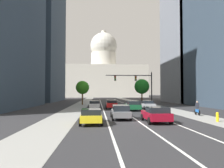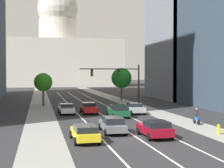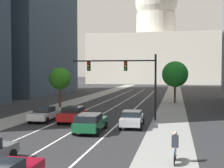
{
  "view_description": "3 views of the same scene",
  "coord_description": "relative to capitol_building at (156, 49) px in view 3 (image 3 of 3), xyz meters",
  "views": [
    {
      "loc": [
        -3.9,
        -21.17,
        2.74
      ],
      "look_at": [
        -0.98,
        22.63,
        4.48
      ],
      "focal_mm": 35.17,
      "sensor_mm": 36.0,
      "label": 1
    },
    {
      "loc": [
        -7.91,
        -27.86,
        5.34
      ],
      "look_at": [
        0.6,
        11.52,
        4.07
      ],
      "focal_mm": 54.29,
      "sensor_mm": 36.0,
      "label": 2
    },
    {
      "loc": [
        8.23,
        -12.37,
        4.94
      ],
      "look_at": [
        1.81,
        19.14,
        3.6
      ],
      "focal_mm": 50.73,
      "sensor_mm": 36.0,
      "label": 3
    }
  ],
  "objects": [
    {
      "name": "traffic_signal_mast",
      "position": [
        3.45,
        -97.71,
        -8.9
      ],
      "size": [
        8.67,
        0.39,
        6.59
      ],
      "color": "black",
      "rests_on": "ground"
    },
    {
      "name": "sidewalk_right",
      "position": [
        7.66,
        -81.85,
        -13.59
      ],
      "size": [
        3.5,
        130.0,
        0.01
      ],
      "primitive_type": "cube",
      "color": "gray",
      "rests_on": "ground"
    },
    {
      "name": "lane_stripe_center",
      "position": [
        0.0,
        -91.85,
        -13.59
      ],
      "size": [
        0.16,
        90.0,
        0.01
      ],
      "primitive_type": "cube",
      "color": "white",
      "rests_on": "ground"
    },
    {
      "name": "cyclist",
      "position": [
        8.2,
        -112.12,
        -12.75
      ],
      "size": [
        0.37,
        1.7,
        1.72
      ],
      "rotation": [
        0.0,
        0.0,
        1.52
      ],
      "color": "black",
      "rests_on": "ground"
    },
    {
      "name": "car_green",
      "position": [
        1.48,
        -104.81,
        -12.79
      ],
      "size": [
        2.16,
        4.69,
        1.52
      ],
      "rotation": [
        0.0,
        0.0,
        1.59
      ],
      "color": "#14512D",
      "rests_on": "ground"
    },
    {
      "name": "street_tree_near_left",
      "position": [
        -7.25,
        -88.67,
        -9.71
      ],
      "size": [
        2.98,
        2.98,
        5.4
      ],
      "color": "#51381E",
      "rests_on": "ground"
    },
    {
      "name": "capitol_building",
      "position": [
        0.0,
        0.0,
        0.0
      ],
      "size": [
        51.12,
        28.05,
        42.14
      ],
      "color": "beige",
      "rests_on": "ground"
    },
    {
      "name": "car_red",
      "position": [
        -1.48,
        -100.35,
        -12.82
      ],
      "size": [
        2.04,
        4.16,
        1.48
      ],
      "rotation": [
        0.0,
        0.0,
        1.56
      ],
      "color": "red",
      "rests_on": "ground"
    },
    {
      "name": "ground_plane",
      "position": [
        0.0,
        -76.85,
        -13.6
      ],
      "size": [
        400.0,
        400.0,
        0.0
      ],
      "primitive_type": "plane",
      "color": "#2B2B2D"
    },
    {
      "name": "car_white",
      "position": [
        -4.44,
        -100.34,
        -12.87
      ],
      "size": [
        2.05,
        4.26,
        1.38
      ],
      "rotation": [
        0.0,
        0.0,
        1.6
      ],
      "color": "silver",
      "rests_on": "ground"
    },
    {
      "name": "street_tree_near_right",
      "position": [
        8.03,
        -79.8,
        -9.18
      ],
      "size": [
        3.99,
        3.99,
        6.43
      ],
      "color": "#51381E",
      "rests_on": "ground"
    },
    {
      "name": "sidewalk_left",
      "position": [
        -7.66,
        -81.85,
        -13.59
      ],
      "size": [
        3.5,
        130.0,
        0.01
      ],
      "primitive_type": "cube",
      "color": "gray",
      "rests_on": "ground"
    },
    {
      "name": "lane_stripe_left",
      "position": [
        -2.96,
        -91.85,
        -13.59
      ],
      "size": [
        0.16,
        90.0,
        0.01
      ],
      "primitive_type": "cube",
      "color": "white",
      "rests_on": "ground"
    },
    {
      "name": "lane_stripe_right",
      "position": [
        2.96,
        -91.85,
        -13.59
      ],
      "size": [
        0.16,
        90.0,
        0.01
      ],
      "primitive_type": "cube",
      "color": "white",
      "rests_on": "ground"
    },
    {
      "name": "car_silver",
      "position": [
        4.44,
        -101.73,
        -12.85
      ],
      "size": [
        2.08,
        4.47,
        1.42
      ],
      "rotation": [
        0.0,
        0.0,
        1.61
      ],
      "color": "#B2B5BA",
      "rests_on": "ground"
    }
  ]
}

